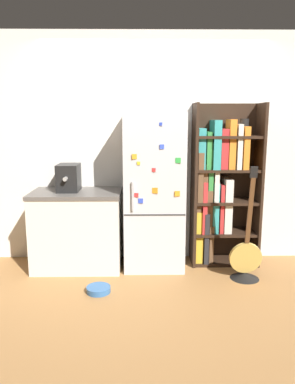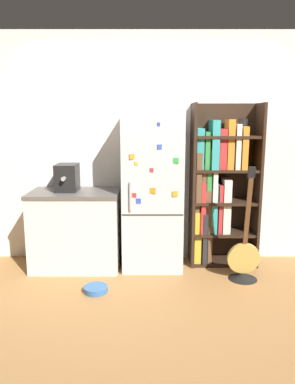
{
  "view_description": "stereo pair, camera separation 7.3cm",
  "coord_description": "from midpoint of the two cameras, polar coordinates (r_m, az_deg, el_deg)",
  "views": [
    {
      "loc": [
        -0.13,
        -3.87,
        1.65
      ],
      "look_at": [
        -0.07,
        0.15,
        0.86
      ],
      "focal_mm": 35.0,
      "sensor_mm": 36.0,
      "label": 1
    },
    {
      "loc": [
        -0.05,
        -3.87,
        1.65
      ],
      "look_at": [
        -0.07,
        0.15,
        0.86
      ],
      "focal_mm": 35.0,
      "sensor_mm": 36.0,
      "label": 2
    }
  ],
  "objects": [
    {
      "name": "wall_back",
      "position": [
        4.36,
        0.41,
        6.54
      ],
      "size": [
        8.0,
        0.05,
        2.6
      ],
      "color": "white",
      "rests_on": "ground_plane"
    },
    {
      "name": "guitar",
      "position": [
        4.08,
        14.18,
        -10.45
      ],
      "size": [
        0.34,
        0.3,
        1.2
      ],
      "color": "black",
      "rests_on": "ground_plane"
    },
    {
      "name": "ground_plane",
      "position": [
        4.2,
        0.53,
        -11.96
      ],
      "size": [
        16.0,
        16.0,
        0.0
      ],
      "primitive_type": "plane",
      "color": "#A87542"
    },
    {
      "name": "espresso_machine",
      "position": [
        4.18,
        -12.41,
        2.15
      ],
      "size": [
        0.23,
        0.36,
        0.29
      ],
      "color": "black",
      "rests_on": "kitchen_counter"
    },
    {
      "name": "refrigerator",
      "position": [
        4.12,
        0.49,
        0.07
      ],
      "size": [
        0.65,
        0.58,
        1.72
      ],
      "color": "silver",
      "rests_on": "ground_plane"
    },
    {
      "name": "bookshelf",
      "position": [
        4.3,
        10.27,
        0.88
      ],
      "size": [
        0.75,
        0.37,
        1.82
      ],
      "color": "black",
      "rests_on": "ground_plane"
    },
    {
      "name": "kitchen_counter",
      "position": [
        4.27,
        -11.1,
        -5.61
      ],
      "size": [
        0.98,
        0.61,
        0.87
      ],
      "color": "silver",
      "rests_on": "ground_plane"
    },
    {
      "name": "pet_bowl",
      "position": [
        3.76,
        -8.05,
        -14.43
      ],
      "size": [
        0.23,
        0.23,
        0.06
      ],
      "color": "#3366A5",
      "rests_on": "ground_plane"
    }
  ]
}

